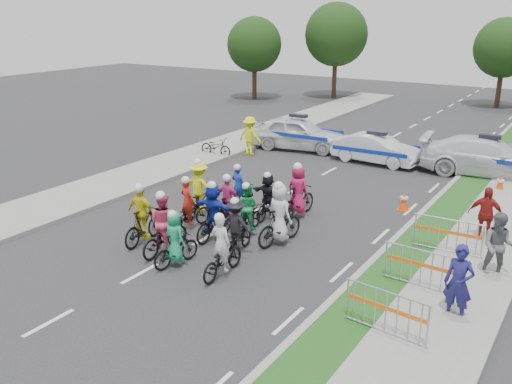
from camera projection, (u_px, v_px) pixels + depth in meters
The scene contains 35 objects.
ground at pixel (140, 274), 15.44m from camera, with size 90.00×90.00×0.00m, color #28282B.
curb_right at pixel (385, 249), 16.87m from camera, with size 0.20×60.00×0.12m, color gray.
grass_strip at pixel (408, 254), 16.52m from camera, with size 1.20×60.00×0.11m, color #204B18.
sidewalk_right at pixel (473, 268), 15.60m from camera, with size 2.40×60.00×0.13m, color gray.
sidewalk_left at pixel (106, 187), 22.73m from camera, with size 3.00×60.00×0.13m, color gray.
rider_0 at pixel (222, 255), 15.16m from camera, with size 0.67×1.80×1.82m.
rider_1 at pixel (175, 244), 15.75m from camera, with size 0.76×1.63×1.66m.
rider_2 at pixel (164, 230), 16.53m from camera, with size 0.81×1.90×1.93m.
rider_3 at pixel (143, 220), 17.23m from camera, with size 1.00×1.87×1.92m.
rider_4 at pixel (237, 232), 16.51m from camera, with size 1.04×1.78×1.76m.
rider_5 at pixel (214, 215), 17.51m from camera, with size 1.53×1.83×1.91m.
rider_6 at pixel (188, 211), 18.43m from camera, with size 0.94×1.84×1.79m.
rider_7 at pixel (280, 220), 17.18m from camera, with size 0.94×1.98×2.01m.
rider_8 at pixel (248, 214), 18.04m from camera, with size 0.77×1.74×1.71m.
rider_9 at pixel (229, 206), 18.66m from camera, with size 0.90×1.71×1.79m.
rider_10 at pixel (200, 194), 19.57m from camera, with size 1.18×2.06×2.05m.
rider_11 at pixel (268, 199), 19.25m from camera, with size 1.34×1.61×1.68m.
rider_12 at pixel (239, 194), 20.23m from camera, with size 0.68×1.69×1.69m.
rider_13 at pixel (298, 196), 19.45m from camera, with size 0.87×1.90×1.95m.
police_car_0 at pixel (298, 133), 28.81m from camera, with size 1.94×4.83×1.65m, color silver.
police_car_1 at pixel (376, 149), 26.28m from camera, with size 1.42×4.06×1.34m, color silver.
police_car_2 at pixel (488, 157), 24.28m from camera, with size 2.27×5.58×1.62m, color silver.
spectator_0 at pixel (459, 283), 12.90m from camera, with size 0.67×0.44×1.84m, color navy.
spectator_1 at pixel (499, 246), 14.89m from camera, with size 0.89×0.70×1.84m, color #5E5F63.
spectator_2 at pixel (485, 215), 17.30m from camera, with size 1.03×0.43×1.76m, color maroon.
marshal_hiviz at pixel (250, 136), 27.74m from camera, with size 1.20×0.69×1.87m, color #F8FB0D.
barrier_0 at pixel (386, 314), 12.29m from camera, with size 2.00×0.50×1.12m, color #A5A8AD, non-canonical shape.
barrier_1 at pixel (421, 270), 14.36m from camera, with size 2.00×0.50×1.12m, color #A5A8AD, non-canonical shape.
barrier_2 at pixel (448, 237), 16.44m from camera, with size 2.00×0.50×1.12m, color #A5A8AD, non-canonical shape.
cone_0 at pixel (404, 201), 20.21m from camera, with size 0.40×0.40×0.70m.
cone_1 at pixel (500, 183), 22.23m from camera, with size 0.40×0.40×0.70m.
parked_bike at pixel (216, 147), 27.64m from camera, with size 0.59×1.70×0.90m, color black.
tree_0 at pixel (254, 45), 43.80m from camera, with size 4.20×4.20×6.30m.
tree_3 at pixel (336, 35), 44.28m from camera, with size 4.90×4.90×7.35m.
tree_4 at pixel (504, 48), 40.03m from camera, with size 4.20×4.20×6.30m.
Camera 1 is at (10.11, -10.19, 6.86)m, focal length 40.00 mm.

